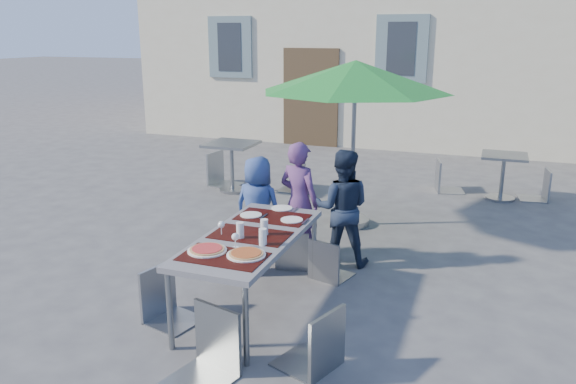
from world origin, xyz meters
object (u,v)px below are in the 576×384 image
at_px(bg_chair_l_1, 446,157).
at_px(dining_table, 250,241).
at_px(chair_2, 329,236).
at_px(chair_1, 293,227).
at_px(child_0, 258,207).
at_px(chair_3, 164,263).
at_px(child_2, 342,208).
at_px(chair_5, 207,304).
at_px(cafe_table_0, 232,157).
at_px(bg_chair_r_1, 542,166).
at_px(patio_umbrella, 355,78).
at_px(bg_chair_r_0, 296,162).
at_px(bg_chair_l_0, 220,149).
at_px(pizza_near_left, 207,250).
at_px(child_1, 299,202).
at_px(chair_0, 241,222).
at_px(cafe_table_1, 503,170).
at_px(pizza_near_right, 246,254).
at_px(chair_4, 317,302).

bearing_deg(bg_chair_l_1, dining_table, -104.96).
bearing_deg(chair_2, chair_1, 160.43).
bearing_deg(child_0, chair_3, 87.36).
bearing_deg(dining_table, child_2, 70.15).
bearing_deg(chair_1, chair_5, -87.53).
relative_size(cafe_table_0, bg_chair_r_1, 0.89).
height_order(chair_3, chair_5, chair_5).
height_order(patio_umbrella, bg_chair_r_0, patio_umbrella).
bearing_deg(patio_umbrella, bg_chair_l_0, 153.93).
height_order(chair_1, bg_chair_r_0, bg_chair_r_0).
height_order(pizza_near_left, bg_chair_l_0, bg_chair_l_0).
xyz_separation_m(dining_table, child_0, (-0.46, 1.25, -0.10)).
xyz_separation_m(child_1, patio_umbrella, (0.27, 1.38, 1.29)).
distance_m(chair_0, cafe_table_1, 4.73).
distance_m(chair_0, chair_2, 0.97).
bearing_deg(dining_table, bg_chair_r_0, 103.74).
bearing_deg(bg_chair_r_1, bg_chair_l_0, -170.04).
relative_size(chair_1, bg_chair_r_0, 1.00).
xyz_separation_m(pizza_near_right, bg_chair_l_1, (1.14, 5.37, -0.19)).
bearing_deg(pizza_near_right, chair_4, -19.81).
xyz_separation_m(child_2, bg_chair_l_0, (-2.85, 2.62, -0.03)).
bearing_deg(chair_5, pizza_near_right, 85.45).
height_order(chair_4, cafe_table_0, chair_4).
bearing_deg(bg_chair_r_1, pizza_near_right, -115.76).
xyz_separation_m(chair_5, bg_chair_l_1, (1.18, 5.98, -0.02)).
bearing_deg(cafe_table_1, bg_chair_l_0, -171.15).
bearing_deg(bg_chair_l_0, chair_5, -64.01).
height_order(chair_0, cafe_table_0, chair_0).
relative_size(child_0, cafe_table_0, 1.46).
distance_m(child_2, bg_chair_l_1, 3.61).
bearing_deg(child_1, child_0, 26.38).
relative_size(child_0, patio_umbrella, 0.48).
bearing_deg(chair_0, chair_3, -98.50).
relative_size(child_2, bg_chair_l_1, 1.34).
xyz_separation_m(chair_2, cafe_table_1, (1.71, 3.80, -0.01)).
height_order(chair_0, bg_chair_l_1, bg_chair_l_1).
height_order(chair_1, chair_4, chair_4).
xyz_separation_m(chair_5, bg_chair_r_0, (-1.11, 5.13, -0.12)).
relative_size(child_2, bg_chair_r_0, 1.57).
xyz_separation_m(chair_3, cafe_table_1, (2.85, 5.15, -0.07)).
distance_m(pizza_near_left, chair_3, 0.53).
xyz_separation_m(chair_1, patio_umbrella, (0.25, 1.64, 1.50)).
height_order(child_2, patio_umbrella, patio_umbrella).
height_order(chair_3, cafe_table_0, chair_3).
xyz_separation_m(pizza_near_right, child_1, (-0.16, 1.80, -0.08)).
distance_m(pizza_near_left, chair_2, 1.58).
bearing_deg(child_2, cafe_table_1, -128.74).
height_order(dining_table, bg_chair_l_1, bg_chair_l_1).
bearing_deg(bg_chair_l_1, chair_5, -101.21).
bearing_deg(dining_table, pizza_near_left, -109.71).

